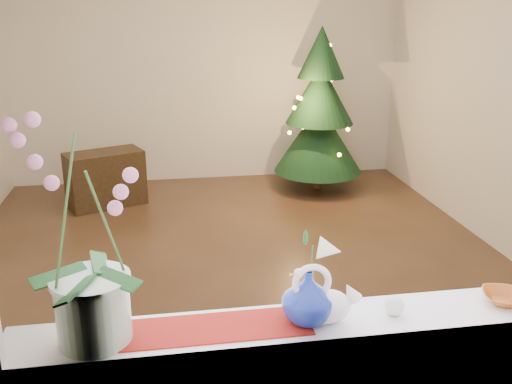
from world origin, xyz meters
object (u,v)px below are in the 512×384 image
swan (326,294)px  xmas_tree (320,110)px  paperweight (394,306)px  amber_dish (505,298)px  side_table (105,179)px  orchid_pot (85,234)px  blue_vase (308,294)px

swan → xmas_tree: size_ratio=0.14×
paperweight → xmas_tree: xmas_tree is taller
xmas_tree → amber_dish: bearing=-95.9°
xmas_tree → side_table: bearing=-175.2°
swan → paperweight: size_ratio=3.41×
xmas_tree → side_table: 2.40m
orchid_pot → amber_dish: 1.56m
orchid_pot → side_table: size_ratio=1.03×
paperweight → amber_dish: (0.45, 0.02, -0.02)m
amber_dish → orchid_pot: bearing=-179.6°
orchid_pot → swan: size_ratio=3.06×
orchid_pot → side_table: 4.20m
orchid_pot → paperweight: 1.12m
xmas_tree → swan: bearing=-105.1°
side_table → swan: bearing=-96.7°
side_table → amber_dish: bearing=-87.8°
side_table → blue_vase: bearing=-97.5°
swan → blue_vase: bearing=154.8°
orchid_pot → side_table: (-0.36, 4.06, -1.03)m
orchid_pot → xmas_tree: bearing=65.3°
orchid_pot → side_table: orchid_pot is taller
orchid_pot → blue_vase: bearing=-0.1°
blue_vase → xmas_tree: 4.43m
blue_vase → xmas_tree: xmas_tree is taller
blue_vase → amber_dish: (0.78, 0.01, -0.10)m
paperweight → amber_dish: bearing=2.1°
swan → side_table: swan is taller
amber_dish → swan: bearing=-178.4°
swan → amber_dish: 0.72m
orchid_pot → blue_vase: 0.79m
paperweight → side_table: size_ratio=0.10×
swan → amber_dish: bearing=-15.7°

